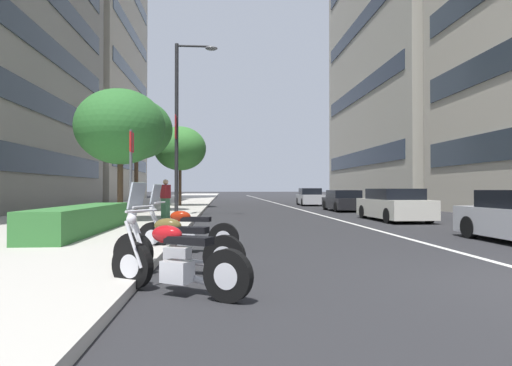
{
  "coord_description": "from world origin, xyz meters",
  "views": [
    {
      "loc": [
        -5.42,
        5.12,
        1.39
      ],
      "look_at": [
        11.77,
        3.81,
        1.62
      ],
      "focal_mm": 30.2,
      "sensor_mm": 36.0,
      "label": 1
    }
  ],
  "objects_px": {
    "motorcycle_nearest_camera": "(176,263)",
    "car_following_behind": "(310,197)",
    "car_far_down_avenue": "(344,201)",
    "street_tree_near_plaza_corner": "(180,149)",
    "car_approaching_light": "(394,205)",
    "parking_sign_by_curb": "(131,178)",
    "pedestrian_on_plaza": "(166,199)",
    "motorcycle_by_sign_pole": "(175,248)",
    "motorcycle_mid_row": "(186,232)",
    "street_tree_by_lamp_post": "(120,127)",
    "street_tree_far_plaza": "(136,129)",
    "street_lamp_with_banners": "(182,114)"
  },
  "relations": [
    {
      "from": "car_following_behind",
      "to": "street_tree_near_plaza_corner",
      "type": "relative_size",
      "value": 0.72
    },
    {
      "from": "car_approaching_light",
      "to": "street_lamp_with_banners",
      "type": "height_order",
      "value": "street_lamp_with_banners"
    },
    {
      "from": "pedestrian_on_plaza",
      "to": "street_lamp_with_banners",
      "type": "bearing_deg",
      "value": 106.39
    },
    {
      "from": "parking_sign_by_curb",
      "to": "pedestrian_on_plaza",
      "type": "distance_m",
      "value": 9.73
    },
    {
      "from": "street_tree_far_plaza",
      "to": "car_far_down_avenue",
      "type": "bearing_deg",
      "value": -80.69
    },
    {
      "from": "car_approaching_light",
      "to": "car_far_down_avenue",
      "type": "xyz_separation_m",
      "value": [
        8.21,
        -0.1,
        -0.04
      ]
    },
    {
      "from": "street_lamp_with_banners",
      "to": "pedestrian_on_plaza",
      "type": "xyz_separation_m",
      "value": [
        -2.4,
        0.47,
        -4.04
      ]
    },
    {
      "from": "motorcycle_by_sign_pole",
      "to": "street_tree_by_lamp_post",
      "type": "height_order",
      "value": "street_tree_by_lamp_post"
    },
    {
      "from": "street_tree_near_plaza_corner",
      "to": "pedestrian_on_plaza",
      "type": "height_order",
      "value": "street_tree_near_plaza_corner"
    },
    {
      "from": "parking_sign_by_curb",
      "to": "pedestrian_on_plaza",
      "type": "relative_size",
      "value": 1.48
    },
    {
      "from": "car_approaching_light",
      "to": "parking_sign_by_curb",
      "type": "relative_size",
      "value": 1.87
    },
    {
      "from": "car_far_down_avenue",
      "to": "street_tree_near_plaza_corner",
      "type": "bearing_deg",
      "value": 62.88
    },
    {
      "from": "parking_sign_by_curb",
      "to": "pedestrian_on_plaza",
      "type": "xyz_separation_m",
      "value": [
        9.69,
        0.59,
        -0.64
      ]
    },
    {
      "from": "motorcycle_nearest_camera",
      "to": "parking_sign_by_curb",
      "type": "relative_size",
      "value": 0.8
    },
    {
      "from": "motorcycle_nearest_camera",
      "to": "parking_sign_by_curb",
      "type": "bearing_deg",
      "value": -37.49
    },
    {
      "from": "car_following_behind",
      "to": "street_tree_by_lamp_post",
      "type": "relative_size",
      "value": 0.82
    },
    {
      "from": "motorcycle_mid_row",
      "to": "street_tree_by_lamp_post",
      "type": "distance_m",
      "value": 8.84
    },
    {
      "from": "car_approaching_light",
      "to": "motorcycle_by_sign_pole",
      "type": "bearing_deg",
      "value": 143.39
    },
    {
      "from": "car_following_behind",
      "to": "pedestrian_on_plaza",
      "type": "relative_size",
      "value": 2.57
    },
    {
      "from": "motorcycle_nearest_camera",
      "to": "car_following_behind",
      "type": "xyz_separation_m",
      "value": [
        29.75,
        -7.84,
        0.25
      ]
    },
    {
      "from": "motorcycle_mid_row",
      "to": "street_tree_far_plaza",
      "type": "bearing_deg",
      "value": -62.08
    },
    {
      "from": "motorcycle_nearest_camera",
      "to": "motorcycle_mid_row",
      "type": "height_order",
      "value": "motorcycle_mid_row"
    },
    {
      "from": "motorcycle_nearest_camera",
      "to": "car_far_down_avenue",
      "type": "bearing_deg",
      "value": -80.54
    },
    {
      "from": "motorcycle_by_sign_pole",
      "to": "street_tree_far_plaza",
      "type": "distance_m",
      "value": 18.42
    },
    {
      "from": "pedestrian_on_plaza",
      "to": "motorcycle_by_sign_pole",
      "type": "bearing_deg",
      "value": -54.29
    },
    {
      "from": "street_tree_far_plaza",
      "to": "street_tree_near_plaza_corner",
      "type": "xyz_separation_m",
      "value": [
        7.6,
        -1.67,
        -0.36
      ]
    },
    {
      "from": "street_tree_by_lamp_post",
      "to": "street_tree_near_plaza_corner",
      "type": "bearing_deg",
      "value": -3.1
    },
    {
      "from": "street_tree_far_plaza",
      "to": "pedestrian_on_plaza",
      "type": "distance_m",
      "value": 7.41
    },
    {
      "from": "street_tree_near_plaza_corner",
      "to": "car_far_down_avenue",
      "type": "bearing_deg",
      "value": -117.55
    },
    {
      "from": "motorcycle_nearest_camera",
      "to": "street_tree_near_plaza_corner",
      "type": "bearing_deg",
      "value": -53.58
    },
    {
      "from": "motorcycle_by_sign_pole",
      "to": "pedestrian_on_plaza",
      "type": "bearing_deg",
      "value": -63.42
    },
    {
      "from": "motorcycle_nearest_camera",
      "to": "street_lamp_with_banners",
      "type": "relative_size",
      "value": 0.23
    },
    {
      "from": "motorcycle_nearest_camera",
      "to": "car_following_behind",
      "type": "height_order",
      "value": "car_following_behind"
    },
    {
      "from": "parking_sign_by_curb",
      "to": "pedestrian_on_plaza",
      "type": "bearing_deg",
      "value": 3.49
    },
    {
      "from": "motorcycle_by_sign_pole",
      "to": "motorcycle_mid_row",
      "type": "bearing_deg",
      "value": -70.66
    },
    {
      "from": "car_approaching_light",
      "to": "car_following_behind",
      "type": "height_order",
      "value": "car_following_behind"
    },
    {
      "from": "motorcycle_by_sign_pole",
      "to": "parking_sign_by_curb",
      "type": "distance_m",
      "value": 2.43
    },
    {
      "from": "car_approaching_light",
      "to": "pedestrian_on_plaza",
      "type": "bearing_deg",
      "value": 87.95
    },
    {
      "from": "street_lamp_with_banners",
      "to": "street_tree_far_plaza",
      "type": "distance_m",
      "value": 4.56
    },
    {
      "from": "street_tree_near_plaza_corner",
      "to": "motorcycle_by_sign_pole",
      "type": "bearing_deg",
      "value": -174.52
    },
    {
      "from": "car_approaching_light",
      "to": "street_lamp_with_banners",
      "type": "distance_m",
      "value": 10.68
    },
    {
      "from": "street_tree_far_plaza",
      "to": "street_tree_near_plaza_corner",
      "type": "bearing_deg",
      "value": -12.38
    },
    {
      "from": "car_approaching_light",
      "to": "car_far_down_avenue",
      "type": "bearing_deg",
      "value": -1.32
    },
    {
      "from": "car_far_down_avenue",
      "to": "street_tree_near_plaza_corner",
      "type": "relative_size",
      "value": 0.75
    },
    {
      "from": "motorcycle_by_sign_pole",
      "to": "street_tree_near_plaza_corner",
      "type": "relative_size",
      "value": 0.37
    },
    {
      "from": "car_following_behind",
      "to": "street_tree_near_plaza_corner",
      "type": "distance_m",
      "value": 11.55
    },
    {
      "from": "car_far_down_avenue",
      "to": "parking_sign_by_curb",
      "type": "relative_size",
      "value": 1.81
    },
    {
      "from": "motorcycle_by_sign_pole",
      "to": "street_lamp_with_banners",
      "type": "relative_size",
      "value": 0.26
    },
    {
      "from": "street_lamp_with_banners",
      "to": "car_far_down_avenue",
      "type": "bearing_deg",
      "value": -59.62
    },
    {
      "from": "motorcycle_mid_row",
      "to": "motorcycle_nearest_camera",
      "type": "bearing_deg",
      "value": 105.75
    }
  ]
}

